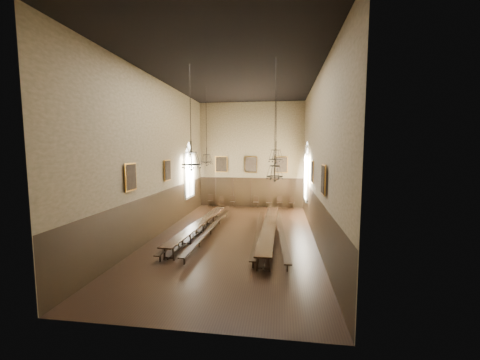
% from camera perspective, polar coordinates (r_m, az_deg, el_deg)
% --- Properties ---
extents(floor, '(9.00, 18.00, 0.02)m').
position_cam_1_polar(floor, '(17.26, -0.98, -10.86)').
color(floor, black).
rests_on(floor, ground).
extents(ceiling, '(9.00, 18.00, 0.02)m').
position_cam_1_polar(ceiling, '(17.01, -1.04, 19.64)').
color(ceiling, black).
rests_on(ceiling, ground).
extents(wall_back, '(9.00, 0.02, 9.00)m').
position_cam_1_polar(wall_back, '(25.47, 2.15, 4.85)').
color(wall_back, '#937E5A').
rests_on(wall_back, ground).
extents(wall_front, '(9.00, 0.02, 9.00)m').
position_cam_1_polar(wall_front, '(7.77, -11.41, 2.31)').
color(wall_front, '#937E5A').
rests_on(wall_front, ground).
extents(wall_left, '(0.02, 18.00, 9.00)m').
position_cam_1_polar(wall_left, '(17.80, -15.55, 4.18)').
color(wall_left, '#937E5A').
rests_on(wall_left, ground).
extents(wall_right, '(0.02, 18.00, 9.00)m').
position_cam_1_polar(wall_right, '(16.45, 14.75, 4.07)').
color(wall_right, '#937E5A').
rests_on(wall_right, ground).
extents(wainscot_panelling, '(9.00, 18.00, 2.50)m').
position_cam_1_polar(wainscot_panelling, '(16.94, -0.99, -6.78)').
color(wainscot_panelling, black).
rests_on(wainscot_panelling, floor).
extents(table_left, '(1.24, 9.33, 0.73)m').
position_cam_1_polar(table_left, '(17.71, -7.77, -9.23)').
color(table_left, black).
rests_on(table_left, floor).
extents(table_right, '(0.85, 10.17, 0.79)m').
position_cam_1_polar(table_right, '(16.84, 5.71, -9.88)').
color(table_right, black).
rests_on(table_right, floor).
extents(bench_left_outer, '(0.75, 9.20, 0.41)m').
position_cam_1_polar(bench_left_outer, '(17.64, -9.10, -9.64)').
color(bench_left_outer, black).
rests_on(bench_left_outer, floor).
extents(bench_left_inner, '(0.44, 10.03, 0.45)m').
position_cam_1_polar(bench_left_inner, '(17.60, -5.69, -9.55)').
color(bench_left_inner, black).
rests_on(bench_left_inner, floor).
extents(bench_right_inner, '(0.50, 9.72, 0.44)m').
position_cam_1_polar(bench_right_inner, '(17.09, 3.67, -10.04)').
color(bench_right_inner, black).
rests_on(bench_right_inner, floor).
extents(bench_right_outer, '(0.94, 10.57, 0.48)m').
position_cam_1_polar(bench_right_outer, '(17.23, 7.86, -9.87)').
color(bench_right_outer, black).
rests_on(bench_right_outer, floor).
extents(chair_0, '(0.54, 0.54, 1.03)m').
position_cam_1_polar(chair_0, '(25.99, -5.74, -4.44)').
color(chair_0, black).
rests_on(chair_0, floor).
extents(chair_1, '(0.45, 0.45, 0.87)m').
position_cam_1_polar(chair_1, '(25.80, -3.64, -4.62)').
color(chair_1, black).
rests_on(chair_1, floor).
extents(chair_2, '(0.45, 0.45, 0.97)m').
position_cam_1_polar(chair_2, '(25.63, -1.49, -4.60)').
color(chair_2, black).
rests_on(chair_2, floor).
extents(chair_4, '(0.49, 0.49, 0.98)m').
position_cam_1_polar(chair_4, '(25.40, 3.07, -4.70)').
color(chair_4, black).
rests_on(chair_4, floor).
extents(chair_5, '(0.42, 0.42, 0.94)m').
position_cam_1_polar(chair_5, '(25.30, 5.60, -4.79)').
color(chair_5, black).
rests_on(chair_5, floor).
extents(chair_6, '(0.52, 0.52, 0.98)m').
position_cam_1_polar(chair_6, '(25.33, 7.73, -4.77)').
color(chair_6, black).
rests_on(chair_6, floor).
extents(chair_7, '(0.50, 0.50, 0.99)m').
position_cam_1_polar(chair_7, '(25.39, 9.94, -4.78)').
color(chair_7, black).
rests_on(chair_7, floor).
extents(chandelier_back_left, '(0.76, 0.76, 4.97)m').
position_cam_1_polar(chandelier_back_left, '(19.36, -6.48, 4.60)').
color(chandelier_back_left, black).
rests_on(chandelier_back_left, ceiling).
extents(chandelier_back_right, '(0.91, 0.91, 4.80)m').
position_cam_1_polar(chandelier_back_right, '(18.68, 7.00, 4.92)').
color(chandelier_back_right, black).
rests_on(chandelier_back_right, ceiling).
extents(chandelier_front_left, '(0.94, 0.94, 4.92)m').
position_cam_1_polar(chandelier_front_left, '(14.50, -9.45, 4.15)').
color(chandelier_front_left, black).
rests_on(chandelier_front_left, ceiling).
extents(chandelier_front_right, '(0.75, 0.75, 5.37)m').
position_cam_1_polar(chandelier_front_right, '(13.41, 6.74, 2.52)').
color(chandelier_front_right, black).
rests_on(chandelier_front_right, ceiling).
extents(portrait_back_0, '(1.10, 0.12, 1.40)m').
position_cam_1_polar(portrait_back_0, '(25.76, -3.65, 3.07)').
color(portrait_back_0, '#C98830').
rests_on(portrait_back_0, wall_back).
extents(portrait_back_1, '(1.10, 0.12, 1.40)m').
position_cam_1_polar(portrait_back_1, '(25.37, 2.12, 3.04)').
color(portrait_back_1, '#C98830').
rests_on(portrait_back_1, wall_back).
extents(portrait_back_2, '(1.10, 0.12, 1.40)m').
position_cam_1_polar(portrait_back_2, '(25.24, 8.01, 2.97)').
color(portrait_back_2, '#C98830').
rests_on(portrait_back_2, wall_back).
extents(portrait_left_0, '(0.12, 1.00, 1.30)m').
position_cam_1_polar(portrait_left_0, '(18.71, -13.90, 1.84)').
color(portrait_left_0, '#C98830').
rests_on(portrait_left_0, wall_left).
extents(portrait_left_1, '(0.12, 1.00, 1.30)m').
position_cam_1_polar(portrait_left_1, '(14.64, -20.44, 0.55)').
color(portrait_left_1, '#C98830').
rests_on(portrait_left_1, wall_left).
extents(portrait_right_0, '(0.12, 1.00, 1.30)m').
position_cam_1_polar(portrait_right_0, '(17.47, 13.87, 1.56)').
color(portrait_right_0, '#C98830').
rests_on(portrait_right_0, wall_right).
extents(portrait_right_1, '(0.12, 1.00, 1.30)m').
position_cam_1_polar(portrait_right_1, '(13.01, 15.89, 0.07)').
color(portrait_right_1, '#C98830').
rests_on(portrait_right_1, wall_right).
extents(window_right, '(0.20, 2.20, 4.60)m').
position_cam_1_polar(window_right, '(21.96, 12.78, 1.66)').
color(window_right, white).
rests_on(window_right, wall_right).
extents(window_left, '(0.20, 2.20, 4.60)m').
position_cam_1_polar(window_left, '(22.97, -9.83, 1.90)').
color(window_left, white).
rests_on(window_left, wall_left).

